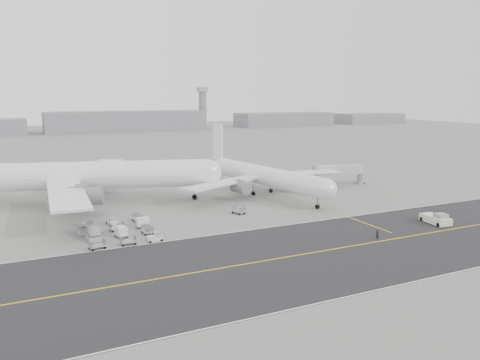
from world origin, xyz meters
name	(u,v)px	position (x,y,z in m)	size (l,w,h in m)	color
ground	(209,232)	(0.00, 0.00, 0.00)	(700.00, 700.00, 0.00)	gray
taxiway	(282,258)	(5.02, -17.98, 0.01)	(220.00, 59.00, 0.03)	#2B2B2E
horizon_buildings	(113,131)	(30.00, 260.00, 0.00)	(520.00, 28.00, 28.00)	gray
control_tower	(203,107)	(100.00, 265.00, 16.25)	(7.00, 7.00, 31.25)	gray
airliner_a	(80,176)	(-18.26, 34.32, 6.57)	(64.49, 63.14, 22.83)	white
airliner_b	(263,175)	(24.82, 25.45, 4.87)	(47.61, 48.53, 16.87)	white
pushback_tug	(436,219)	(42.29, -13.88, 0.94)	(3.62, 8.13, 2.29)	beige
jet_bridge	(339,171)	(50.75, 28.36, 3.88)	(14.76, 7.20, 5.56)	gray
gse_cluster	(120,234)	(-15.16, 5.86, 0.00)	(17.47, 21.49, 2.01)	#98989D
stray_dolly	(239,214)	(10.66, 9.86, 0.00)	(1.68, 2.72, 1.68)	silver
ground_crew_a	(377,235)	(24.76, -17.00, 0.89)	(0.65, 0.43, 1.79)	black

